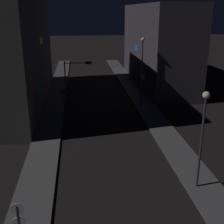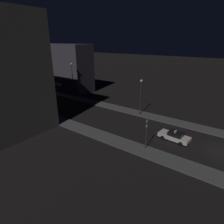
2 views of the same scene
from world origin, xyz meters
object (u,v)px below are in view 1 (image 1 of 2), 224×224
(traffic_light_overhead, at_px, (75,74))
(traffic_light_left_kerb, at_px, (64,98))
(street_lamp_near_block, at_px, (203,125))
(street_lamp_far_block, at_px, (142,65))

(traffic_light_overhead, height_order, traffic_light_left_kerb, traffic_light_overhead)
(street_lamp_near_block, height_order, street_lamp_far_block, street_lamp_far_block)
(traffic_light_overhead, height_order, street_lamp_far_block, street_lamp_far_block)
(street_lamp_far_block, bearing_deg, traffic_light_overhead, 166.12)
(traffic_light_overhead, bearing_deg, traffic_light_left_kerb, -103.74)
(traffic_light_overhead, height_order, street_lamp_near_block, street_lamp_near_block)
(street_lamp_near_block, bearing_deg, traffic_light_overhead, 112.32)
(traffic_light_left_kerb, xyz_separation_m, street_lamp_far_block, (9.43, 2.97, 3.05))
(traffic_light_left_kerb, distance_m, street_lamp_far_block, 10.34)
(street_lamp_near_block, relative_size, street_lamp_far_block, 0.80)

